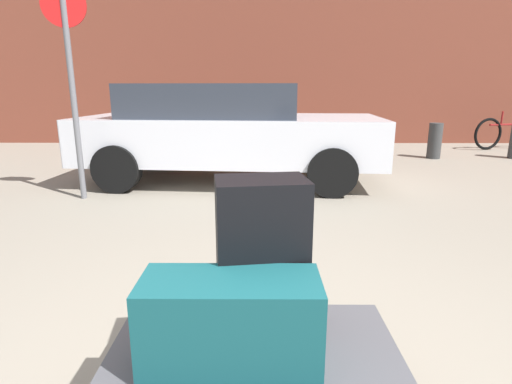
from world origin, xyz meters
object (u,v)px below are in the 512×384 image
Objects in this scene: no_parking_sign at (71,71)px; bicycle_leaning at (507,133)px; duffel_bag_teal_center at (231,322)px; bollard_kerb_mid at (435,141)px; suitcase_black_stacked_top at (261,255)px; bollard_kerb_near at (366,141)px; luggage_cart at (254,367)px; parked_car at (227,130)px.

bicycle_leaning is at bearing 29.14° from no_parking_sign.
bollard_kerb_mid is (3.60, 6.76, -0.16)m from duffel_bag_teal_center.
suitcase_black_stacked_top is 6.85m from bollard_kerb_near.
parked_car is (-0.45, 4.65, 0.49)m from luggage_cart.
bicycle_leaning is 9.15m from no_parking_sign.
no_parking_sign reaches higher than bicycle_leaning.
bollard_kerb_near and bollard_kerb_mid have the same top height.
luggage_cart is at bearing -117.73° from bollard_kerb_mid.
parked_car is (-0.48, 4.46, 0.09)m from suitcase_black_stacked_top.
bollard_kerb_near is (2.60, 2.04, -0.41)m from parked_car.
suitcase_black_stacked_top is 0.95× the size of bollard_kerb_mid.
bollard_kerb_mid is at bearing 28.52° from no_parking_sign.
suitcase_black_stacked_top reaches higher than bollard_kerb_mid.
parked_car is at bearing 88.31° from suitcase_black_stacked_top.
no_parking_sign reaches higher than suitcase_black_stacked_top.
suitcase_black_stacked_top is at bearing -108.09° from bollard_kerb_near.
parked_car reaches higher than duffel_bag_teal_center.
bicycle_leaning is at bearing 54.43° from luggage_cart.
duffel_bag_teal_center is (-0.09, -0.07, 0.25)m from luggage_cart.
duffel_bag_teal_center is at bearing -118.05° from bollard_kerb_mid.
no_parking_sign is at bearing -150.86° from bicycle_leaning.
parked_car is at bearing 31.32° from no_parking_sign.
duffel_bag_teal_center is 0.38× the size of bicycle_leaning.
parked_car reaches higher than suitcase_black_stacked_top.
bollard_kerb_near is 1.00× the size of bollard_kerb_mid.
duffel_bag_teal_center is (-0.11, -0.26, -0.16)m from suitcase_black_stacked_top.
no_parking_sign is (-7.92, -4.42, 1.19)m from bicycle_leaning.
bicycle_leaning is (5.80, 8.07, -0.14)m from duffel_bag_teal_center.
duffel_bag_teal_center is 0.15× the size of parked_car.
luggage_cart is 9.83m from bicycle_leaning.
no_parking_sign reaches higher than parked_car.
bicycle_leaning is 2.46× the size of bollard_kerb_mid.
suitcase_black_stacked_top reaches higher than bicycle_leaning.
parked_car is at bearing 94.59° from duffel_bag_teal_center.
no_parking_sign is at bearing 121.64° from luggage_cart.
no_parking_sign is at bearing 120.28° from duffel_bag_teal_center.
bollard_kerb_near is at bearing 71.83° from duffel_bag_teal_center.
no_parking_sign is (-5.72, -3.11, 1.21)m from bollard_kerb_mid.
bollard_kerb_mid is (3.49, 6.50, -0.32)m from suitcase_black_stacked_top.
duffel_bag_teal_center is at bearing -85.55° from parked_car.
no_parking_sign reaches higher than bollard_kerb_near.
bollard_kerb_mid is at bearing 62.09° from duffel_bag_teal_center.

